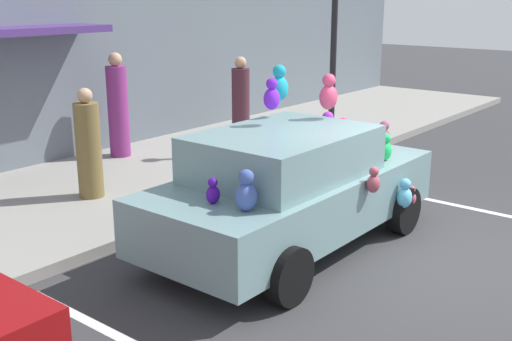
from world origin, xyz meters
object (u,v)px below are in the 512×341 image
street_lamp_post (335,16)px  pedestrian_by_lamp (241,100)px  teddy_bear_on_sidewalk (234,156)px  pedestrian_near_shopfront (118,109)px  pedestrian_walking_past (89,148)px  plush_covered_car (292,186)px

street_lamp_post → pedestrian_by_lamp: (-0.17, 2.19, -1.79)m
teddy_bear_on_sidewalk → pedestrian_by_lamp: pedestrian_by_lamp is taller
pedestrian_by_lamp → teddy_bear_on_sidewalk: bearing=-141.8°
teddy_bear_on_sidewalk → pedestrian_by_lamp: 3.21m
street_lamp_post → pedestrian_near_shopfront: street_lamp_post is taller
pedestrian_walking_past → pedestrian_by_lamp: size_ratio=0.98×
teddy_bear_on_sidewalk → pedestrian_walking_past: bearing=155.8°
street_lamp_post → pedestrian_walking_past: size_ratio=2.56×
teddy_bear_on_sidewalk → pedestrian_near_shopfront: pedestrian_near_shopfront is taller
plush_covered_car → pedestrian_near_shopfront: plush_covered_car is taller
plush_covered_car → pedestrian_by_lamp: bearing=46.4°
plush_covered_car → street_lamp_post: size_ratio=1.00×
pedestrian_walking_past → pedestrian_near_shopfront: bearing=40.7°
pedestrian_walking_past → pedestrian_by_lamp: bearing=11.9°
teddy_bear_on_sidewalk → plush_covered_car: bearing=-124.3°
street_lamp_post → pedestrian_near_shopfront: (-2.96, 2.83, -1.67)m
pedestrian_near_shopfront → pedestrian_walking_past: 2.50m
pedestrian_by_lamp → pedestrian_near_shopfront: bearing=167.1°
teddy_bear_on_sidewalk → pedestrian_walking_past: pedestrian_walking_past is taller
teddy_bear_on_sidewalk → pedestrian_near_shopfront: size_ratio=0.39×
plush_covered_car → pedestrian_by_lamp: 5.94m
plush_covered_car → street_lamp_post: 5.13m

